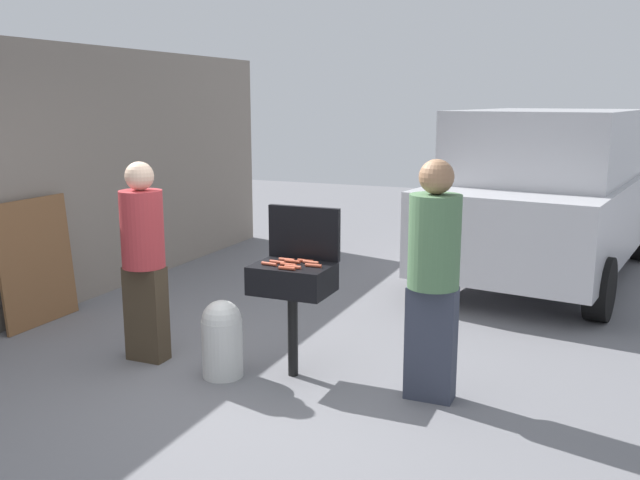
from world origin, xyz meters
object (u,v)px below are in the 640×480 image
at_px(person_right, 433,272).
at_px(parked_minivan, 548,194).
at_px(hot_dog_1, 293,261).
at_px(hot_dog_6, 311,262).
at_px(hot_dog_0, 277,262).
at_px(hot_dog_2, 293,267).
at_px(hot_dog_4, 287,268).
at_px(hot_dog_3, 287,260).
at_px(person_left, 143,255).
at_px(leaning_board, 37,262).
at_px(bbq_grill, 292,282).
at_px(hot_dog_7, 269,264).
at_px(propane_tank, 222,337).
at_px(hot_dog_9, 313,266).
at_px(hot_dog_5, 306,261).
at_px(hot_dog_8, 288,265).

height_order(person_right, parked_minivan, parked_minivan).
relative_size(hot_dog_1, hot_dog_6, 1.00).
relative_size(hot_dog_0, hot_dog_2, 1.00).
bearing_deg(hot_dog_2, hot_dog_4, -111.92).
height_order(hot_dog_3, parked_minivan, parked_minivan).
bearing_deg(person_left, leaning_board, 155.14).
height_order(bbq_grill, person_right, person_right).
distance_m(hot_dog_0, hot_dog_7, 0.08).
bearing_deg(hot_dog_2, parked_minivan, 70.73).
relative_size(hot_dog_2, propane_tank, 0.21).
bearing_deg(hot_dog_0, hot_dog_2, -27.95).
bearing_deg(propane_tank, hot_dog_9, 17.98).
bearing_deg(hot_dog_3, hot_dog_1, -26.93).
relative_size(hot_dog_3, hot_dog_4, 1.00).
xyz_separation_m(hot_dog_2, person_left, (-1.32, -0.05, -0.01)).
bearing_deg(hot_dog_4, hot_dog_7, 158.64).
height_order(propane_tank, person_left, person_left).
distance_m(hot_dog_0, hot_dog_3, 0.11).
bearing_deg(hot_dog_3, bbq_grill, -43.55).
bearing_deg(propane_tank, hot_dog_2, 12.26).
bearing_deg(hot_dog_7, hot_dog_3, 70.56).
distance_m(hot_dog_2, hot_dog_9, 0.16).
distance_m(hot_dog_0, hot_dog_4, 0.21).
distance_m(hot_dog_4, hot_dog_6, 0.26).
bearing_deg(hot_dog_6, leaning_board, 177.24).
height_order(propane_tank, person_right, person_right).
height_order(bbq_grill, hot_dog_5, hot_dog_5).
relative_size(parked_minivan, leaning_board, 3.80).
xyz_separation_m(hot_dog_3, hot_dog_7, (-0.06, -0.18, 0.00)).
bearing_deg(hot_dog_7, person_right, 4.45).
bearing_deg(hot_dog_9, hot_dog_4, -133.10).
relative_size(hot_dog_8, person_right, 0.07).
distance_m(bbq_grill, propane_tank, 0.71).
bearing_deg(leaning_board, hot_dog_8, -5.67).
relative_size(hot_dog_8, hot_dog_9, 1.00).
xyz_separation_m(hot_dog_1, person_right, (1.12, -0.05, 0.03)).
distance_m(hot_dog_4, hot_dog_5, 0.27).
height_order(hot_dog_2, hot_dog_3, same).
distance_m(hot_dog_2, propane_tank, 0.82).
height_order(hot_dog_0, hot_dog_9, same).
relative_size(person_right, parked_minivan, 0.38).
bearing_deg(hot_dog_8, hot_dog_6, 47.58).
height_order(hot_dog_2, person_right, person_right).
xyz_separation_m(hot_dog_0, hot_dog_7, (-0.03, -0.08, 0.00)).
xyz_separation_m(hot_dog_5, person_left, (-1.33, -0.27, -0.01)).
relative_size(hot_dog_9, parked_minivan, 0.03).
height_order(hot_dog_6, propane_tank, hot_dog_6).
xyz_separation_m(hot_dog_4, person_left, (-1.30, 0.00, -0.01)).
relative_size(hot_dog_0, hot_dog_4, 1.00).
bearing_deg(hot_dog_6, parked_minivan, 70.73).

